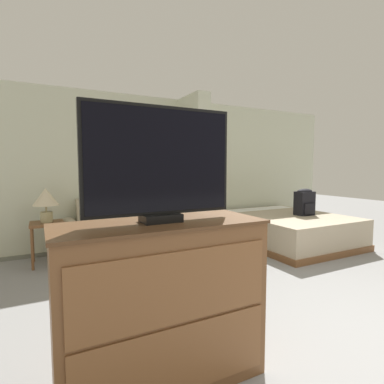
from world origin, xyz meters
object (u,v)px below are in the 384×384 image
at_px(table_lamp, 46,199).
at_px(tv_dresser, 162,303).
at_px(couch, 122,234).
at_px(bed, 286,228).
at_px(tv, 160,164).
at_px(backpack, 305,201).
at_px(coffee_table, 146,248).

distance_m(table_lamp, tv_dresser, 3.00).
height_order(couch, bed, couch).
bearing_deg(tv, bed, 34.53).
height_order(couch, backpack, backpack).
height_order(coffee_table, tv, tv).
relative_size(tv, bed, 0.44).
bearing_deg(bed, backpack, -40.11).
bearing_deg(table_lamp, tv_dresser, -78.64).
bearing_deg(tv, table_lamp, 101.36).
bearing_deg(couch, bed, -13.41).
height_order(couch, tv_dresser, tv_dresser).
height_order(tv, bed, tv).
height_order(bed, backpack, backpack).
xyz_separation_m(couch, tv, (-0.47, -2.94, 1.08)).
xyz_separation_m(couch, bed, (2.82, -0.67, -0.05)).
xyz_separation_m(coffee_table, backpack, (3.00, 0.19, 0.42)).
xyz_separation_m(couch, tv_dresser, (-0.47, -2.94, 0.20)).
distance_m(coffee_table, bed, 2.80).
xyz_separation_m(couch, table_lamp, (-1.06, -0.02, 0.62)).
relative_size(coffee_table, tv_dresser, 0.45).
relative_size(couch, tv, 1.87).
bearing_deg(backpack, coffee_table, -176.36).
relative_size(couch, coffee_table, 3.05).
distance_m(table_lamp, bed, 3.99).
distance_m(table_lamp, backpack, 4.20).
distance_m(coffee_table, tv_dresser, 1.95).
relative_size(coffee_table, tv, 0.61).
distance_m(couch, coffee_table, 1.06).
height_order(table_lamp, bed, table_lamp).
bearing_deg(bed, table_lamp, 170.45).
relative_size(coffee_table, backpack, 1.23).
height_order(coffee_table, table_lamp, table_lamp).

